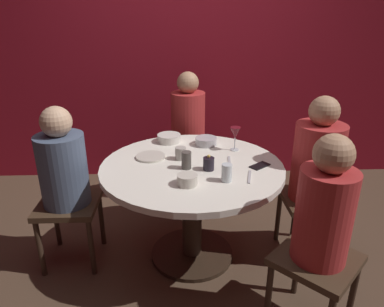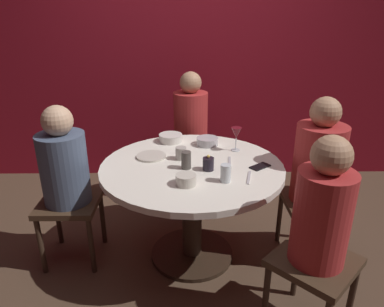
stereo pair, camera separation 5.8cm
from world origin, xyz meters
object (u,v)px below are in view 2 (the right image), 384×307
(cup_near_candle, at_px, (181,153))
(bowl_small_white, at_px, (171,138))
(cup_by_left_diner, at_px, (186,160))
(dining_table, at_px, (192,187))
(seated_diner_front_right, at_px, (321,219))
(candle_holder, at_px, (208,164))
(dinner_plate, at_px, (151,156))
(seated_diner_back, at_px, (191,124))
(seated_diner_right, at_px, (318,164))
(bowl_serving_large, at_px, (207,141))
(bowl_salad_center, at_px, (186,180))
(wine_glass, at_px, (236,134))
(cup_by_right_diner, at_px, (226,173))
(seated_diner_left, at_px, (64,169))
(cell_phone, at_px, (260,166))

(cup_near_candle, bearing_deg, bowl_small_white, 103.77)
(bowl_small_white, height_order, cup_by_left_diner, cup_by_left_diner)
(cup_near_candle, distance_m, cup_by_left_diner, 0.16)
(dining_table, distance_m, seated_diner_front_right, 0.92)
(seated_diner_front_right, relative_size, candle_holder, 11.05)
(seated_diner_front_right, xyz_separation_m, bowl_small_white, (-0.80, 1.09, 0.05))
(dinner_plate, relative_size, cup_by_left_diner, 1.80)
(dining_table, bearing_deg, candle_holder, -39.37)
(seated_diner_back, xyz_separation_m, seated_diner_right, (0.85, -0.88, -0.01))
(candle_holder, xyz_separation_m, bowl_serving_large, (0.02, 0.46, -0.01))
(bowl_salad_center, relative_size, cup_near_candle, 1.42)
(bowl_small_white, distance_m, cup_near_candle, 0.36)
(wine_glass, distance_m, cup_by_right_diner, 0.52)
(cup_near_candle, distance_m, cup_by_right_diner, 0.44)
(bowl_salad_center, relative_size, cup_by_right_diner, 1.12)
(dining_table, relative_size, bowl_small_white, 6.71)
(cup_by_left_diner, distance_m, cup_by_right_diner, 0.31)
(candle_holder, bearing_deg, wine_glass, 56.82)
(bowl_serving_large, relative_size, cup_by_right_diner, 1.51)
(dining_table, distance_m, seated_diner_left, 0.87)
(bowl_small_white, xyz_separation_m, cup_by_left_diner, (0.12, -0.51, 0.03))
(wine_glass, xyz_separation_m, cell_phone, (0.12, -0.30, -0.12))
(seated_diner_back, relative_size, cup_by_right_diner, 11.05)
(seated_diner_back, relative_size, cup_by_left_diner, 10.45)
(seated_diner_front_right, xyz_separation_m, candle_holder, (-0.54, 0.56, 0.06))
(seated_diner_right, xyz_separation_m, bowl_serving_large, (-0.72, 0.37, 0.03))
(wine_glass, bearing_deg, cup_by_left_diner, -139.44)
(dinner_plate, relative_size, cell_phone, 1.48)
(seated_diner_right, xyz_separation_m, dinner_plate, (-1.13, 0.13, 0.01))
(seated_diner_right, relative_size, cell_phone, 8.52)
(bowl_serving_large, height_order, cup_near_candle, cup_near_candle)
(cup_near_candle, bearing_deg, cell_phone, -15.31)
(cup_near_candle, bearing_deg, wine_glass, 21.16)
(dining_table, distance_m, seated_diner_back, 0.90)
(seated_diner_left, xyz_separation_m, wine_glass, (1.18, 0.25, 0.15))
(seated_diner_back, distance_m, bowl_small_white, 0.47)
(cell_phone, bearing_deg, candle_holder, 58.51)
(bowl_salad_center, xyz_separation_m, bowl_small_white, (-0.12, 0.74, -0.00))
(seated_diner_front_right, height_order, cup_by_left_diner, seated_diner_front_right)
(wine_glass, relative_size, bowl_salad_center, 1.44)
(dining_table, relative_size, bowl_salad_center, 10.00)
(seated_diner_back, relative_size, dinner_plate, 5.82)
(seated_diner_right, height_order, bowl_small_white, seated_diner_right)
(seated_diner_left, relative_size, cup_near_candle, 13.24)
(seated_diner_right, bearing_deg, bowl_small_white, -24.01)
(seated_diner_front_right, bearing_deg, seated_diner_left, 21.75)
(dining_table, xyz_separation_m, seated_diner_front_right, (0.64, -0.64, 0.15))
(candle_holder, bearing_deg, cup_by_right_diner, -60.62)
(seated_diner_left, relative_size, bowl_salad_center, 9.35)
(seated_diner_right, bearing_deg, seated_diner_left, 0.00)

